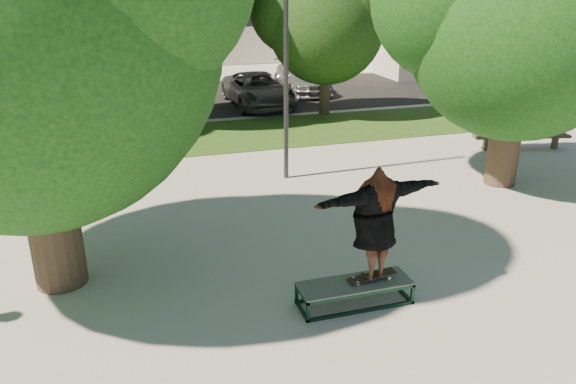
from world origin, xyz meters
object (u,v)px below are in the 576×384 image
object	(u,v)px
lamppost	(286,53)
bench	(521,137)
car_grey	(258,90)
car_silver_b	(302,78)
car_silver_a	(94,83)
tree_left	(12,9)
car_dark	(64,85)
grind_box	(355,293)
tree_right	(517,13)

from	to	relation	value
lamppost	bench	size ratio (longest dim) A/B	2.10
bench	car_grey	world-z (taller)	car_grey
lamppost	car_silver_b	xyz separation A→B (m)	(4.09, 10.96, -2.50)
car_silver_a	car_silver_b	xyz separation A→B (m)	(8.91, -0.54, -0.11)
tree_left	car_dark	size ratio (longest dim) A/B	1.58
grind_box	car_dark	xyz separation A→B (m)	(-5.26, 17.57, 0.55)
car_silver_a	car_grey	bearing A→B (deg)	-15.58
tree_left	car_dark	distance (m)	15.85
grind_box	car_silver_a	distance (m)	18.05
lamppost	grind_box	size ratio (longest dim) A/B	3.39
car_grey	bench	bearing A→B (deg)	-55.62
grind_box	car_silver_b	bearing A→B (deg)	74.20
lamppost	car_dark	xyz separation A→B (m)	(-5.99, 11.50, -2.41)
tree_right	lamppost	size ratio (longest dim) A/B	1.07
tree_left	car_grey	bearing A→B (deg)	61.71
bench	car_grey	bearing A→B (deg)	139.25
car_silver_a	car_grey	world-z (taller)	car_silver_a
tree_left	tree_right	size ratio (longest dim) A/B	1.09
car_silver_a	lamppost	bearing A→B (deg)	-59.01
bench	car_silver_a	size ratio (longest dim) A/B	0.65
tree_left	lamppost	xyz separation A→B (m)	(5.29, 3.91, -1.27)
tree_right	car_silver_b	world-z (taller)	tree_right
lamppost	car_silver_b	size ratio (longest dim) A/B	1.37
tree_right	grind_box	bearing A→B (deg)	-143.62
bench	car_silver_a	xyz separation A→B (m)	(-12.32, 11.13, 0.39)
tree_right	car_grey	world-z (taller)	tree_right
car_grey	car_silver_b	bearing A→B (deg)	39.56
lamppost	car_grey	xyz separation A→B (m)	(1.50, 8.71, -2.50)
lamppost	car_silver_b	distance (m)	11.97
car_dark	car_grey	bearing A→B (deg)	-9.86
grind_box	bench	size ratio (longest dim) A/B	0.62
tree_right	car_dark	xyz separation A→B (m)	(-10.91, 13.42, -3.35)
tree_left	grind_box	size ratio (longest dim) A/B	3.95
tree_left	car_silver_b	distance (m)	17.98
car_silver_a	tree_left	bearing A→B (deg)	-83.50
grind_box	tree_right	bearing A→B (deg)	36.38
lamppost	car_silver_a	size ratio (longest dim) A/B	1.37
car_silver_b	lamppost	bearing A→B (deg)	-107.65
tree_right	bench	size ratio (longest dim) A/B	2.24
tree_left	car_silver_a	world-z (taller)	tree_left
bench	car_dark	distance (m)	17.49
car_grey	car_silver_b	world-z (taller)	car_silver_b
tree_left	grind_box	world-z (taller)	tree_left
bench	car_dark	world-z (taller)	car_dark
tree_left	lamppost	bearing A→B (deg)	36.42
car_dark	car_silver_b	bearing A→B (deg)	7.51
tree_left	car_grey	size ratio (longest dim) A/B	1.53
tree_left	car_silver_a	size ratio (longest dim) A/B	1.60
bench	lamppost	bearing A→B (deg)	-163.67
tree_left	car_silver_a	distance (m)	15.84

